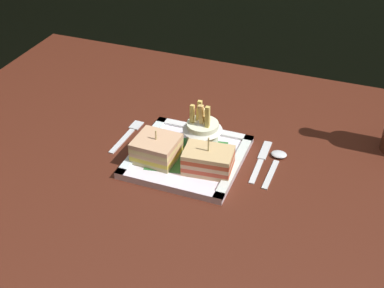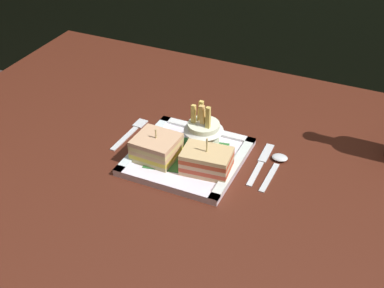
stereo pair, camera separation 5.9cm
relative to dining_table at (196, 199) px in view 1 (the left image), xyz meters
The scene contains 8 objects.
dining_table is the anchor object (origin of this frame).
square_plate 0.13m from the dining_table, 147.79° to the right, with size 0.24×0.24×0.02m.
sandwich_half_left 0.18m from the dining_table, 151.20° to the right, with size 0.09×0.09×0.07m.
sandwich_half_right 0.16m from the dining_table, 45.57° to the right, with size 0.11×0.08×0.08m.
fries_cup 0.18m from the dining_table, 94.88° to the left, with size 0.09×0.09×0.11m.
fork 0.22m from the dining_table, behind, with size 0.03×0.14×0.00m.
knife 0.19m from the dining_table, 18.62° to the left, with size 0.02×0.16×0.00m.
spoon 0.21m from the dining_table, 17.37° to the left, with size 0.03×0.13×0.01m.
Camera 1 is at (0.32, -0.88, 1.45)m, focal length 49.52 mm.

